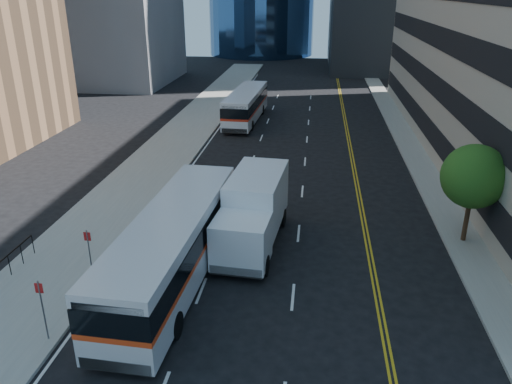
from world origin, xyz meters
TOP-DOWN VIEW (x-y plane):
  - ground at (0.00, 0.00)m, footprint 160.00×160.00m
  - sidewalk_west at (-10.50, 25.00)m, footprint 5.00×90.00m
  - sidewalk_east at (9.00, 25.00)m, footprint 2.00×90.00m
  - street_tree at (9.00, 8.00)m, footprint 3.20×3.20m
  - bus_front at (-4.83, 2.71)m, footprint 3.39×12.83m
  - bus_rear at (-5.64, 31.78)m, footprint 3.04×11.61m
  - box_truck at (-1.78, 6.52)m, footprint 3.12×7.51m

SIDE VIEW (x-z plane):
  - ground at x=0.00m, z-range 0.00..0.00m
  - sidewalk_west at x=-10.50m, z-range 0.00..0.15m
  - sidewalk_east at x=9.00m, z-range 0.00..0.15m
  - bus_rear at x=-5.64m, z-range 0.14..3.10m
  - bus_front at x=-4.83m, z-range 0.15..3.43m
  - box_truck at x=-1.78m, z-range 0.10..3.60m
  - street_tree at x=9.00m, z-range 1.09..6.19m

